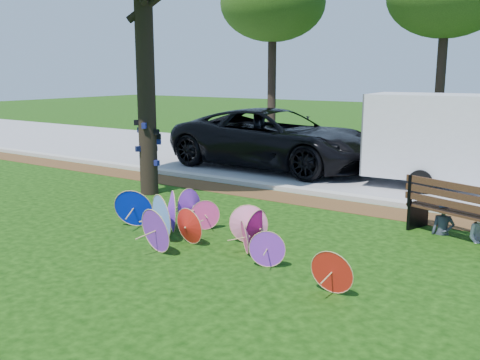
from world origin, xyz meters
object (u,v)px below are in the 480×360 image
object	(u,v)px
cargo_trailer	(431,135)
person_left	(445,205)
black_van	(275,139)
park_bench	(464,210)
parasol_pile	(195,222)

from	to	relation	value
cargo_trailer	person_left	xyz separation A→B (m)	(1.39, -4.18, -0.79)
black_van	park_bench	distance (m)	7.88
parasol_pile	cargo_trailer	bearing A→B (deg)	72.86
parasol_pile	park_bench	xyz separation A→B (m)	(3.93, 2.84, 0.17)
parasol_pile	black_van	bearing A→B (deg)	109.74
park_bench	person_left	size ratio (longest dim) A/B	1.80
cargo_trailer	parasol_pile	bearing A→B (deg)	-111.40
parasol_pile	park_bench	bearing A→B (deg)	35.92
black_van	park_bench	bearing A→B (deg)	-122.22
cargo_trailer	park_bench	xyz separation A→B (m)	(1.74, -4.23, -0.83)
park_bench	person_left	bearing A→B (deg)	-169.04
parasol_pile	park_bench	world-z (taller)	park_bench
park_bench	person_left	world-z (taller)	person_left
black_van	cargo_trailer	bearing A→B (deg)	-90.26
black_van	park_bench	size ratio (longest dim) A/B	3.27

